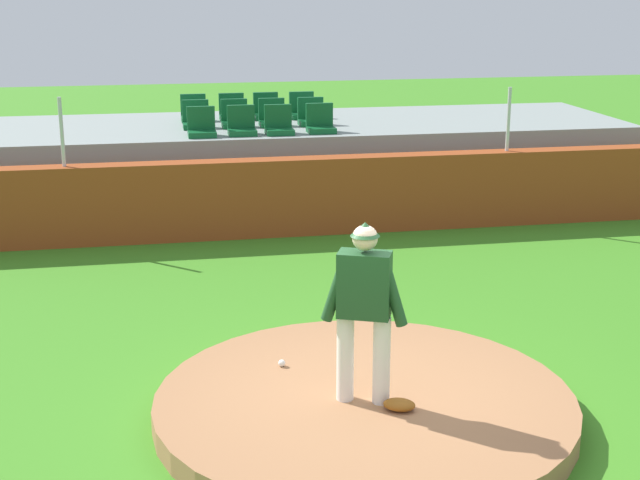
# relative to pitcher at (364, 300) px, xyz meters

# --- Properties ---
(ground_plane) EXTENTS (60.00, 60.00, 0.00)m
(ground_plane) POSITION_rel_pitcher_xyz_m (0.04, 0.11, -1.25)
(ground_plane) COLOR #3C851F
(pitchers_mound) EXTENTS (4.06, 4.06, 0.23)m
(pitchers_mound) POSITION_rel_pitcher_xyz_m (0.04, 0.11, -1.13)
(pitchers_mound) COLOR #A06D46
(pitchers_mound) RESTS_ON ground_plane
(pitcher) EXTENTS (0.79, 0.42, 1.76)m
(pitcher) POSITION_rel_pitcher_xyz_m (0.00, 0.00, 0.00)
(pitcher) COLOR white
(pitcher) RESTS_ON pitchers_mound
(baseball) EXTENTS (0.07, 0.07, 0.07)m
(baseball) POSITION_rel_pitcher_xyz_m (-0.64, 0.93, -0.98)
(baseball) COLOR white
(baseball) RESTS_ON pitchers_mound
(fielding_glove) EXTENTS (0.35, 0.30, 0.11)m
(fielding_glove) POSITION_rel_pitcher_xyz_m (0.29, -0.26, -0.96)
(fielding_glove) COLOR #905217
(fielding_glove) RESTS_ON pitchers_mound
(brick_barrier) EXTENTS (16.42, 0.40, 1.27)m
(brick_barrier) POSITION_rel_pitcher_xyz_m (0.04, 6.80, -0.61)
(brick_barrier) COLOR #933E1A
(brick_barrier) RESTS_ON ground_plane
(fence_post_left) EXTENTS (0.06, 0.06, 1.08)m
(fence_post_left) POSITION_rel_pitcher_xyz_m (-3.20, 6.80, 0.57)
(fence_post_left) COLOR silver
(fence_post_left) RESTS_ON brick_barrier
(fence_post_right) EXTENTS (0.06, 0.06, 1.08)m
(fence_post_right) POSITION_rel_pitcher_xyz_m (4.09, 6.80, 0.57)
(fence_post_right) COLOR silver
(fence_post_right) RESTS_ON brick_barrier
(bleacher_platform) EXTENTS (14.09, 3.57, 1.47)m
(bleacher_platform) POSITION_rel_pitcher_xyz_m (0.04, 9.38, -0.51)
(bleacher_platform) COLOR gray
(bleacher_platform) RESTS_ON ground_plane
(stadium_chair_0) EXTENTS (0.48, 0.44, 0.50)m
(stadium_chair_0) POSITION_rel_pitcher_xyz_m (-0.98, 8.10, 0.38)
(stadium_chair_0) COLOR #0F5528
(stadium_chair_0) RESTS_ON bleacher_platform
(stadium_chair_1) EXTENTS (0.48, 0.44, 0.50)m
(stadium_chair_1) POSITION_rel_pitcher_xyz_m (-0.28, 8.14, 0.38)
(stadium_chair_1) COLOR #0F5528
(stadium_chair_1) RESTS_ON bleacher_platform
(stadium_chair_2) EXTENTS (0.48, 0.44, 0.50)m
(stadium_chair_2) POSITION_rel_pitcher_xyz_m (0.37, 8.10, 0.38)
(stadium_chair_2) COLOR #0F5528
(stadium_chair_2) RESTS_ON bleacher_platform
(stadium_chair_3) EXTENTS (0.48, 0.44, 0.50)m
(stadium_chair_3) POSITION_rel_pitcher_xyz_m (1.12, 8.14, 0.38)
(stadium_chair_3) COLOR #0F5528
(stadium_chair_3) RESTS_ON bleacher_platform
(stadium_chair_4) EXTENTS (0.48, 0.44, 0.50)m
(stadium_chair_4) POSITION_rel_pitcher_xyz_m (-1.02, 9.02, 0.38)
(stadium_chair_4) COLOR #0F5528
(stadium_chair_4) RESTS_ON bleacher_platform
(stadium_chair_5) EXTENTS (0.48, 0.44, 0.50)m
(stadium_chair_5) POSITION_rel_pitcher_xyz_m (-0.32, 9.01, 0.38)
(stadium_chair_5) COLOR #0F5528
(stadium_chair_5) RESTS_ON bleacher_platform
(stadium_chair_6) EXTENTS (0.48, 0.44, 0.50)m
(stadium_chair_6) POSITION_rel_pitcher_xyz_m (0.37, 9.00, 0.38)
(stadium_chair_6) COLOR #0F5528
(stadium_chair_6) RESTS_ON bleacher_platform
(stadium_chair_7) EXTENTS (0.48, 0.44, 0.50)m
(stadium_chair_7) POSITION_rel_pitcher_xyz_m (1.11, 9.00, 0.38)
(stadium_chair_7) COLOR #0F5528
(stadium_chair_7) RESTS_ON bleacher_platform
(stadium_chair_8) EXTENTS (0.48, 0.44, 0.50)m
(stadium_chair_8) POSITION_rel_pitcher_xyz_m (-1.02, 9.90, 0.38)
(stadium_chair_8) COLOR #0F5528
(stadium_chair_8) RESTS_ON bleacher_platform
(stadium_chair_9) EXTENTS (0.48, 0.44, 0.50)m
(stadium_chair_9) POSITION_rel_pitcher_xyz_m (-0.28, 9.91, 0.38)
(stadium_chair_9) COLOR #0F5528
(stadium_chair_9) RESTS_ON bleacher_platform
(stadium_chair_10) EXTENTS (0.48, 0.44, 0.50)m
(stadium_chair_10) POSITION_rel_pitcher_xyz_m (0.38, 9.92, 0.38)
(stadium_chair_10) COLOR #0F5528
(stadium_chair_10) RESTS_ON bleacher_platform
(stadium_chair_11) EXTENTS (0.48, 0.44, 0.50)m
(stadium_chair_11) POSITION_rel_pitcher_xyz_m (1.09, 9.89, 0.38)
(stadium_chair_11) COLOR #0F5528
(stadium_chair_11) RESTS_ON bleacher_platform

